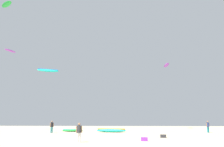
{
  "coord_description": "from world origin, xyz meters",
  "views": [
    {
      "loc": [
        2.16,
        -13.78,
        1.75
      ],
      "look_at": [
        0.0,
        19.42,
        8.24
      ],
      "focal_mm": 38.38,
      "sensor_mm": 36.0,
      "label": 1
    }
  ],
  "objects_px": {
    "kite_aloft_5": "(7,4)",
    "gear_bag": "(163,136)",
    "cooler_box": "(144,139)",
    "person_midground": "(208,126)",
    "kite_aloft_2": "(48,70)",
    "person_foreground": "(79,131)",
    "kite_grounded_near": "(73,131)",
    "person_left": "(52,126)",
    "kite_aloft_1": "(10,51)",
    "kite_grounded_far": "(111,130)",
    "kite_aloft_3": "(167,65)"
  },
  "relations": [
    {
      "from": "kite_grounded_near",
      "to": "kite_aloft_2",
      "type": "distance_m",
      "value": 17.89
    },
    {
      "from": "person_midground",
      "to": "kite_grounded_near",
      "type": "xyz_separation_m",
      "value": [
        -19.97,
        1.36,
        -0.77
      ]
    },
    {
      "from": "person_left",
      "to": "kite_aloft_1",
      "type": "xyz_separation_m",
      "value": [
        -11.27,
        8.23,
        13.63
      ]
    },
    {
      "from": "kite_grounded_near",
      "to": "kite_aloft_2",
      "type": "height_order",
      "value": "kite_aloft_2"
    },
    {
      "from": "kite_grounded_near",
      "to": "kite_aloft_2",
      "type": "bearing_deg",
      "value": 126.86
    },
    {
      "from": "cooler_box",
      "to": "kite_aloft_1",
      "type": "height_order",
      "value": "kite_aloft_1"
    },
    {
      "from": "person_foreground",
      "to": "gear_bag",
      "type": "distance_m",
      "value": 9.38
    },
    {
      "from": "gear_bag",
      "to": "person_left",
      "type": "bearing_deg",
      "value": 148.78
    },
    {
      "from": "kite_aloft_2",
      "to": "kite_aloft_1",
      "type": "bearing_deg",
      "value": -132.23
    },
    {
      "from": "kite_aloft_1",
      "to": "cooler_box",
      "type": "bearing_deg",
      "value": -41.9
    },
    {
      "from": "kite_aloft_1",
      "to": "kite_aloft_3",
      "type": "distance_m",
      "value": 31.84
    },
    {
      "from": "kite_grounded_far",
      "to": "kite_aloft_2",
      "type": "bearing_deg",
      "value": 139.69
    },
    {
      "from": "gear_bag",
      "to": "kite_aloft_2",
      "type": "bearing_deg",
      "value": 131.39
    },
    {
      "from": "gear_bag",
      "to": "kite_aloft_3",
      "type": "relative_size",
      "value": 0.15
    },
    {
      "from": "kite_aloft_3",
      "to": "gear_bag",
      "type": "bearing_deg",
      "value": -100.86
    },
    {
      "from": "person_left",
      "to": "kite_aloft_3",
      "type": "relative_size",
      "value": 0.44
    },
    {
      "from": "person_left",
      "to": "kite_grounded_far",
      "type": "distance_m",
      "value": 8.56
    },
    {
      "from": "kite_aloft_2",
      "to": "kite_aloft_5",
      "type": "xyz_separation_m",
      "value": [
        -0.62,
        -17.3,
        6.11
      ]
    },
    {
      "from": "person_left",
      "to": "kite_aloft_5",
      "type": "bearing_deg",
      "value": -107.78
    },
    {
      "from": "cooler_box",
      "to": "kite_aloft_2",
      "type": "bearing_deg",
      "value": 123.69
    },
    {
      "from": "kite_grounded_far",
      "to": "gear_bag",
      "type": "relative_size",
      "value": 8.36
    },
    {
      "from": "cooler_box",
      "to": "kite_aloft_5",
      "type": "bearing_deg",
      "value": 152.6
    },
    {
      "from": "kite_aloft_1",
      "to": "kite_aloft_5",
      "type": "bearing_deg",
      "value": -67.1
    },
    {
      "from": "kite_grounded_far",
      "to": "kite_aloft_2",
      "type": "height_order",
      "value": "kite_aloft_2"
    },
    {
      "from": "kite_grounded_near",
      "to": "kite_grounded_far",
      "type": "height_order",
      "value": "kite_grounded_far"
    },
    {
      "from": "person_left",
      "to": "person_midground",
      "type": "bearing_deg",
      "value": 51.97
    },
    {
      "from": "person_left",
      "to": "kite_aloft_1",
      "type": "distance_m",
      "value": 19.51
    },
    {
      "from": "person_midground",
      "to": "kite_aloft_2",
      "type": "height_order",
      "value": "kite_aloft_2"
    },
    {
      "from": "kite_aloft_3",
      "to": "kite_aloft_5",
      "type": "relative_size",
      "value": 1.5
    },
    {
      "from": "kite_aloft_3",
      "to": "kite_aloft_2",
      "type": "bearing_deg",
      "value": -172.97
    },
    {
      "from": "kite_aloft_2",
      "to": "person_midground",
      "type": "bearing_deg",
      "value": -23.36
    },
    {
      "from": "kite_aloft_3",
      "to": "kite_grounded_far",
      "type": "bearing_deg",
      "value": -126.17
    },
    {
      "from": "person_foreground",
      "to": "person_midground",
      "type": "bearing_deg",
      "value": 113.88
    },
    {
      "from": "person_midground",
      "to": "kite_aloft_5",
      "type": "distance_m",
      "value": 33.79
    },
    {
      "from": "person_left",
      "to": "cooler_box",
      "type": "distance_m",
      "value": 17.57
    },
    {
      "from": "person_midground",
      "to": "kite_aloft_3",
      "type": "distance_m",
      "value": 19.9
    },
    {
      "from": "person_left",
      "to": "gear_bag",
      "type": "bearing_deg",
      "value": 15.38
    },
    {
      "from": "person_left",
      "to": "kite_grounded_near",
      "type": "xyz_separation_m",
      "value": [
        2.2,
        3.44,
        -0.79
      ]
    },
    {
      "from": "gear_bag",
      "to": "kite_aloft_2",
      "type": "xyz_separation_m",
      "value": [
        -20.12,
        22.84,
        11.83
      ]
    },
    {
      "from": "kite_aloft_5",
      "to": "gear_bag",
      "type": "bearing_deg",
      "value": -14.96
    },
    {
      "from": "person_midground",
      "to": "person_foreground",
      "type": "bearing_deg",
      "value": -68.97
    },
    {
      "from": "kite_grounded_near",
      "to": "kite_aloft_1",
      "type": "height_order",
      "value": "kite_aloft_1"
    },
    {
      "from": "person_foreground",
      "to": "person_midground",
      "type": "distance_m",
      "value": 22.44
    },
    {
      "from": "kite_aloft_1",
      "to": "person_foreground",
      "type": "bearing_deg",
      "value": -51.24
    },
    {
      "from": "person_left",
      "to": "kite_grounded_near",
      "type": "bearing_deg",
      "value": 104.01
    },
    {
      "from": "kite_aloft_5",
      "to": "kite_aloft_3",
      "type": "bearing_deg",
      "value": 38.42
    },
    {
      "from": "gear_bag",
      "to": "kite_aloft_1",
      "type": "height_order",
      "value": "kite_aloft_1"
    },
    {
      "from": "kite_grounded_near",
      "to": "kite_grounded_far",
      "type": "xyz_separation_m",
      "value": [
        6.03,
        -1.2,
        0.08
      ]
    },
    {
      "from": "person_foreground",
      "to": "kite_aloft_3",
      "type": "relative_size",
      "value": 0.41
    },
    {
      "from": "kite_grounded_near",
      "to": "kite_aloft_1",
      "type": "bearing_deg",
      "value": 160.41
    }
  ]
}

